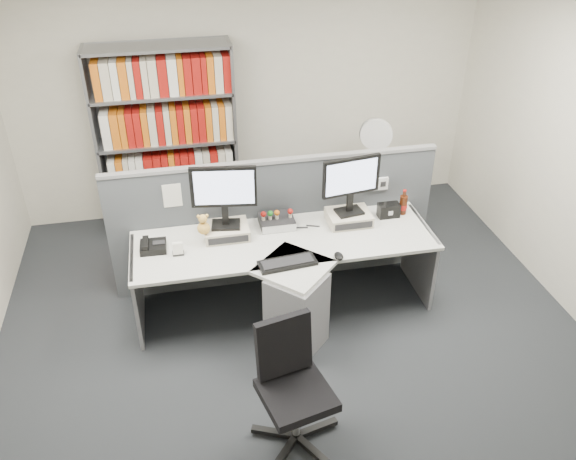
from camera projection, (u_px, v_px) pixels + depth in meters
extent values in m
plane|color=#2C2F34|center=(304.00, 368.00, 4.82)|extent=(5.50, 5.50, 0.00)
cube|color=silver|center=(248.00, 94.00, 6.37)|extent=(5.00, 0.04, 2.70)
cube|color=white|center=(311.00, 25.00, 3.38)|extent=(5.00, 5.50, 0.04)
cube|color=#4A4E54|center=(275.00, 223.00, 5.52)|extent=(3.00, 0.05, 1.25)
cube|color=#9A9A9F|center=(274.00, 161.00, 5.18)|extent=(3.00, 0.07, 0.03)
cube|color=white|center=(376.00, 184.00, 5.49)|extent=(0.22, 0.04, 0.12)
cube|color=white|center=(172.00, 194.00, 5.12)|extent=(0.16, 0.00, 0.22)
cube|color=white|center=(218.00, 189.00, 5.18)|extent=(0.16, 0.00, 0.22)
cube|color=white|center=(351.00, 176.00, 5.39)|extent=(0.16, 0.00, 0.22)
cube|color=silver|center=(284.00, 241.00, 5.12)|extent=(2.60, 0.80, 0.03)
cube|color=silver|center=(294.00, 267.00, 4.79)|extent=(0.74, 0.74, 0.03)
cube|color=gray|center=(297.00, 311.00, 4.88)|extent=(0.57, 0.57, 0.69)
cube|color=gray|center=(137.00, 291.00, 5.09)|extent=(0.03, 0.70, 0.72)
cube|color=gray|center=(419.00, 256.00, 5.53)|extent=(0.03, 0.70, 0.72)
cube|color=gray|center=(277.00, 252.00, 5.61)|extent=(2.50, 0.02, 0.45)
cube|color=beige|center=(226.00, 231.00, 5.14)|extent=(0.38, 0.30, 0.10)
cube|color=black|center=(228.00, 240.00, 5.01)|extent=(0.34, 0.01, 0.06)
cube|color=beige|center=(349.00, 217.00, 5.33)|extent=(0.38, 0.30, 0.10)
cube|color=black|center=(354.00, 226.00, 5.20)|extent=(0.34, 0.01, 0.06)
cube|color=black|center=(226.00, 225.00, 5.11)|extent=(0.26, 0.21, 0.02)
cube|color=black|center=(225.00, 215.00, 5.05)|extent=(0.06, 0.04, 0.20)
cube|color=black|center=(223.00, 187.00, 4.91)|extent=(0.55, 0.12, 0.36)
cube|color=#C8D6FF|center=(224.00, 188.00, 4.89)|extent=(0.49, 0.08, 0.31)
cube|color=black|center=(349.00, 211.00, 5.30)|extent=(0.25, 0.20, 0.02)
cube|color=black|center=(350.00, 202.00, 5.24)|extent=(0.06, 0.04, 0.19)
cube|color=black|center=(351.00, 176.00, 5.11)|extent=(0.52, 0.12, 0.35)
cube|color=#C8D6FF|center=(352.00, 177.00, 5.09)|extent=(0.47, 0.08, 0.29)
cube|color=black|center=(277.00, 221.00, 5.29)|extent=(0.30, 0.27, 0.08)
cube|color=silver|center=(279.00, 229.00, 5.18)|extent=(0.30, 0.01, 0.07)
cylinder|color=beige|center=(263.00, 218.00, 5.22)|extent=(0.03, 0.03, 0.03)
sphere|color=#A5140F|center=(263.00, 214.00, 5.20)|extent=(0.05, 0.05, 0.05)
cylinder|color=beige|center=(270.00, 218.00, 5.23)|extent=(0.03, 0.03, 0.03)
sphere|color=#19721E|center=(270.00, 213.00, 5.21)|extent=(0.05, 0.05, 0.05)
cylinder|color=beige|center=(277.00, 217.00, 5.24)|extent=(0.03, 0.03, 0.03)
sphere|color=orange|center=(277.00, 213.00, 5.22)|extent=(0.05, 0.05, 0.05)
cylinder|color=beige|center=(290.00, 215.00, 5.26)|extent=(0.03, 0.03, 0.03)
sphere|color=#A5140F|center=(290.00, 211.00, 5.24)|extent=(0.05, 0.05, 0.05)
cube|color=black|center=(287.00, 263.00, 4.80)|extent=(0.48, 0.23, 0.03)
cube|color=black|center=(287.00, 261.00, 4.79)|extent=(0.43, 0.17, 0.01)
ellipsoid|color=black|center=(339.00, 256.00, 4.86)|extent=(0.07, 0.12, 0.04)
cube|color=black|center=(153.00, 247.00, 4.97)|extent=(0.22, 0.20, 0.06)
cube|color=black|center=(145.00, 243.00, 4.93)|extent=(0.05, 0.18, 0.03)
cube|color=black|center=(159.00, 243.00, 4.95)|extent=(0.10, 0.06, 0.01)
cube|color=black|center=(178.00, 253.00, 4.92)|extent=(0.09, 0.06, 0.02)
cube|color=white|center=(178.00, 249.00, 4.87)|extent=(0.08, 0.03, 0.09)
cube|color=white|center=(178.00, 246.00, 4.90)|extent=(0.08, 0.03, 0.09)
sphere|color=gold|center=(204.00, 228.00, 4.98)|extent=(0.11, 0.11, 0.11)
sphere|color=gold|center=(203.00, 219.00, 4.93)|extent=(0.07, 0.07, 0.07)
sphere|color=gold|center=(198.00, 217.00, 4.91)|extent=(0.03, 0.03, 0.03)
sphere|color=gold|center=(207.00, 216.00, 4.92)|extent=(0.03, 0.03, 0.03)
cube|color=black|center=(389.00, 210.00, 5.41)|extent=(0.19, 0.11, 0.13)
cylinder|color=#3F190A|center=(403.00, 205.00, 5.44)|extent=(0.07, 0.07, 0.18)
cylinder|color=#A5140F|center=(403.00, 207.00, 5.45)|extent=(0.07, 0.07, 0.05)
cylinder|color=#3F190A|center=(404.00, 194.00, 5.38)|extent=(0.03, 0.03, 0.05)
cylinder|color=#A5140F|center=(405.00, 191.00, 5.36)|extent=(0.03, 0.03, 0.01)
cube|color=slate|center=(99.00, 148.00, 6.04)|extent=(0.03, 0.40, 2.00)
cube|color=slate|center=(234.00, 137.00, 6.28)|extent=(0.03, 0.40, 2.00)
cube|color=slate|center=(167.00, 135.00, 6.32)|extent=(1.40, 0.02, 2.00)
cube|color=slate|center=(177.00, 223.00, 6.68)|extent=(1.38, 0.40, 0.03)
cube|color=slate|center=(172.00, 183.00, 6.42)|extent=(1.38, 0.40, 0.03)
cube|color=slate|center=(167.00, 140.00, 6.15)|extent=(1.38, 0.40, 0.03)
cube|color=slate|center=(162.00, 93.00, 5.88)|extent=(1.38, 0.40, 0.03)
cube|color=slate|center=(156.00, 46.00, 5.63)|extent=(1.38, 0.40, 0.03)
cube|color=#A5140F|center=(175.00, 209.00, 6.55)|extent=(1.24, 0.28, 0.36)
cube|color=orange|center=(171.00, 168.00, 6.29)|extent=(1.24, 0.28, 0.36)
cube|color=beige|center=(165.00, 124.00, 6.02)|extent=(1.24, 0.28, 0.36)
cube|color=white|center=(160.00, 75.00, 5.75)|extent=(1.24, 0.28, 0.36)
cube|color=slate|center=(370.00, 197.00, 6.50)|extent=(0.45, 0.60, 0.70)
cube|color=black|center=(381.00, 197.00, 6.16)|extent=(0.40, 0.02, 0.28)
cube|color=black|center=(378.00, 223.00, 6.33)|extent=(0.40, 0.02, 0.28)
cylinder|color=white|center=(373.00, 167.00, 6.30)|extent=(0.20, 0.20, 0.03)
cylinder|color=white|center=(374.00, 157.00, 6.24)|extent=(0.03, 0.03, 0.20)
cylinder|color=white|center=(376.00, 135.00, 6.08)|extent=(0.32, 0.19, 0.33)
cylinder|color=silver|center=(375.00, 133.00, 6.10)|extent=(0.32, 0.17, 0.33)
cylinder|color=silver|center=(296.00, 417.00, 4.10)|extent=(0.05, 0.05, 0.39)
cube|color=black|center=(296.00, 395.00, 3.98)|extent=(0.54, 0.54, 0.07)
cube|color=black|center=(284.00, 345.00, 3.99)|extent=(0.40, 0.19, 0.45)
cube|color=black|center=(318.00, 427.00, 4.27)|extent=(0.30, 0.11, 0.04)
cylinder|color=black|center=(333.00, 423.00, 4.31)|extent=(0.05, 0.05, 0.03)
cube|color=black|center=(293.00, 416.00, 4.35)|extent=(0.07, 0.30, 0.04)
cylinder|color=black|center=(291.00, 405.00, 4.46)|extent=(0.05, 0.05, 0.03)
cube|color=black|center=(272.00, 432.00, 4.23)|extent=(0.29, 0.16, 0.04)
cylinder|color=black|center=(256.00, 431.00, 4.26)|extent=(0.05, 0.05, 0.03)
cube|color=black|center=(284.00, 454.00, 4.07)|extent=(0.23, 0.25, 0.04)
cube|color=black|center=(314.00, 452.00, 4.09)|extent=(0.19, 0.28, 0.04)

